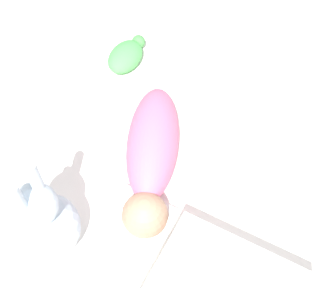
% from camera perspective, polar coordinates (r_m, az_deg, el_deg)
% --- Properties ---
extents(ground_plane, '(12.00, 12.00, 0.00)m').
position_cam_1_polar(ground_plane, '(1.64, 1.62, -3.35)').
color(ground_plane, '#B2A893').
extents(bed_mattress, '(1.21, 1.04, 0.14)m').
position_cam_1_polar(bed_mattress, '(1.58, 1.68, -2.03)').
color(bed_mattress, white).
rests_on(bed_mattress, ground_plane).
extents(burp_cloth, '(0.24, 0.19, 0.02)m').
position_cam_1_polar(burp_cloth, '(1.38, -4.41, -10.42)').
color(burp_cloth, white).
rests_on(burp_cloth, bed_mattress).
extents(swaddled_baby, '(0.51, 0.32, 0.16)m').
position_cam_1_polar(swaddled_baby, '(1.42, -2.01, -1.26)').
color(swaddled_baby, pink).
rests_on(swaddled_baby, bed_mattress).
extents(bunny_plush, '(0.19, 0.19, 0.37)m').
position_cam_1_polar(bunny_plush, '(1.30, -14.92, -9.19)').
color(bunny_plush, silver).
rests_on(bunny_plush, bed_mattress).
extents(turtle_plush, '(0.20, 0.11, 0.08)m').
position_cam_1_polar(turtle_plush, '(1.74, -5.09, 10.70)').
color(turtle_plush, '#51B756').
rests_on(turtle_plush, bed_mattress).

